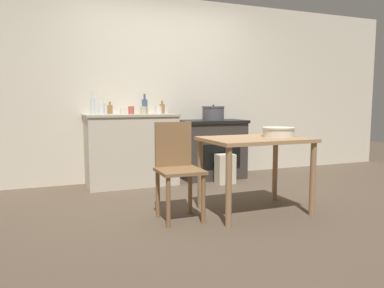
{
  "coord_description": "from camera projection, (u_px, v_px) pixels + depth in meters",
  "views": [
    {
      "loc": [
        -1.62,
        -3.56,
        1.09
      ],
      "look_at": [
        0.0,
        0.43,
        0.61
      ],
      "focal_mm": 35.0,
      "sensor_mm": 36.0,
      "label": 1
    }
  ],
  "objects": [
    {
      "name": "cup_center_right",
      "position": [
        123.0,
        111.0,
        4.76
      ],
      "size": [
        0.08,
        0.08,
        0.08
      ],
      "primitive_type": "cylinder",
      "color": "silver",
      "rests_on": "counter_cabinet"
    },
    {
      "name": "ground_plane",
      "position": [
        207.0,
        204.0,
        4.01
      ],
      "size": [
        14.0,
        14.0,
        0.0
      ],
      "primitive_type": "plane",
      "color": "brown"
    },
    {
      "name": "counter_cabinet",
      "position": [
        131.0,
        150.0,
        4.93
      ],
      "size": [
        1.19,
        0.59,
        0.94
      ],
      "color": "beige",
      "rests_on": "ground_plane"
    },
    {
      "name": "bottle_center_left",
      "position": [
        102.0,
        108.0,
        4.9
      ],
      "size": [
        0.08,
        0.08,
        0.2
      ],
      "color": "silver",
      "rests_on": "counter_cabinet"
    },
    {
      "name": "stove",
      "position": [
        212.0,
        149.0,
        5.39
      ],
      "size": [
        0.93,
        0.57,
        0.84
      ],
      "color": "#38332D",
      "rests_on": "ground_plane"
    },
    {
      "name": "bottle_far_left",
      "position": [
        162.0,
        108.0,
        5.18
      ],
      "size": [
        0.07,
        0.07,
        0.18
      ],
      "color": "olive",
      "rests_on": "counter_cabinet"
    },
    {
      "name": "wall_back",
      "position": [
        161.0,
        89.0,
        5.33
      ],
      "size": [
        8.0,
        0.07,
        2.55
      ],
      "color": "beige",
      "rests_on": "ground_plane"
    },
    {
      "name": "bottle_left",
      "position": [
        145.0,
        106.0,
        5.11
      ],
      "size": [
        0.08,
        0.08,
        0.27
      ],
      "color": "#3D5675",
      "rests_on": "counter_cabinet"
    },
    {
      "name": "bottle_mid_left",
      "position": [
        110.0,
        109.0,
        4.92
      ],
      "size": [
        0.07,
        0.07,
        0.16
      ],
      "color": "olive",
      "rests_on": "counter_cabinet"
    },
    {
      "name": "chair",
      "position": [
        177.0,
        166.0,
        3.49
      ],
      "size": [
        0.41,
        0.41,
        0.91
      ],
      "rotation": [
        0.0,
        0.0,
        -0.01
      ],
      "color": "olive",
      "rests_on": "ground_plane"
    },
    {
      "name": "cup_mid_right",
      "position": [
        158.0,
        110.0,
        4.93
      ],
      "size": [
        0.09,
        0.09,
        0.1
      ],
      "primitive_type": "cylinder",
      "color": "silver",
      "rests_on": "counter_cabinet"
    },
    {
      "name": "work_table",
      "position": [
        255.0,
        149.0,
        3.68
      ],
      "size": [
        1.0,
        0.72,
        0.74
      ],
      "color": "#A87F56",
      "rests_on": "ground_plane"
    },
    {
      "name": "cup_right",
      "position": [
        144.0,
        110.0,
        4.74
      ],
      "size": [
        0.08,
        0.08,
        0.1
      ],
      "primitive_type": "cylinder",
      "color": "beige",
      "rests_on": "counter_cabinet"
    },
    {
      "name": "flour_sack",
      "position": [
        225.0,
        169.0,
        5.02
      ],
      "size": [
        0.25,
        0.17,
        0.4
      ],
      "primitive_type": "cube",
      "color": "beige",
      "rests_on": "ground_plane"
    },
    {
      "name": "bottle_center",
      "position": [
        93.0,
        106.0,
        4.8
      ],
      "size": [
        0.06,
        0.06,
        0.29
      ],
      "color": "silver",
      "rests_on": "counter_cabinet"
    },
    {
      "name": "cup_far_right",
      "position": [
        131.0,
        110.0,
        4.86
      ],
      "size": [
        0.08,
        0.08,
        0.1
      ],
      "primitive_type": "cylinder",
      "color": "#B74C42",
      "rests_on": "counter_cabinet"
    },
    {
      "name": "mixing_bowl_large",
      "position": [
        278.0,
        131.0,
        3.78
      ],
      "size": [
        0.33,
        0.33,
        0.09
      ],
      "color": "silver",
      "rests_on": "work_table"
    },
    {
      "name": "stock_pot",
      "position": [
        213.0,
        113.0,
        5.31
      ],
      "size": [
        0.32,
        0.32,
        0.22
      ],
      "color": "#4C4C51",
      "rests_on": "stove"
    }
  ]
}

